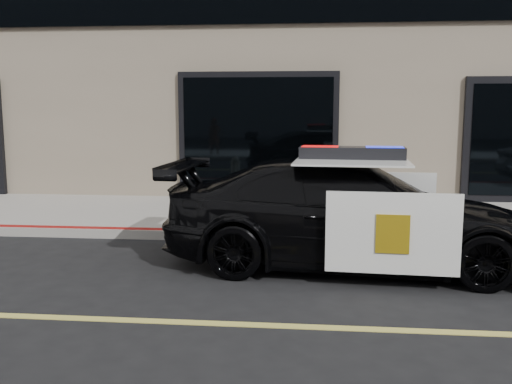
{
  "coord_description": "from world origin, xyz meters",
  "views": [
    {
      "loc": [
        0.17,
        -5.34,
        2.14
      ],
      "look_at": [
        -0.57,
        2.2,
        1.0
      ],
      "focal_mm": 40.0,
      "sensor_mm": 36.0,
      "label": 1
    }
  ],
  "objects": [
    {
      "name": "ground",
      "position": [
        0.0,
        0.0,
        0.0
      ],
      "size": [
        120.0,
        120.0,
        0.0
      ],
      "primitive_type": "plane",
      "color": "black",
      "rests_on": "ground"
    },
    {
      "name": "sidewalk_n",
      "position": [
        0.0,
        5.25,
        0.07
      ],
      "size": [
        60.0,
        3.5,
        0.15
      ],
      "primitive_type": "cube",
      "color": "gray",
      "rests_on": "ground"
    },
    {
      "name": "police_car",
      "position": [
        0.7,
        2.24,
        0.73
      ],
      "size": [
        2.63,
        5.2,
        1.62
      ],
      "color": "black",
      "rests_on": "ground"
    },
    {
      "name": "fire_hydrant",
      "position": [
        -1.84,
        4.25,
        0.48
      ],
      "size": [
        0.32,
        0.44,
        0.7
      ],
      "color": "beige",
      "rests_on": "sidewalk_n"
    }
  ]
}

